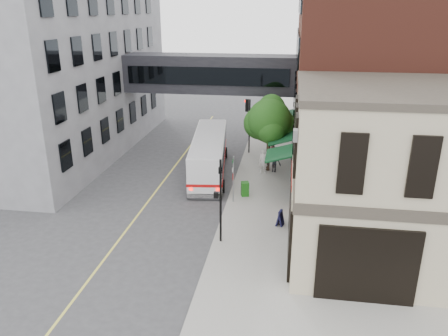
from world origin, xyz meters
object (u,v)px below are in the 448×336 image
(pedestrian_a, at_px, (263,161))
(newspaper_box, at_px, (245,189))
(sandwich_board, at_px, (280,218))
(pedestrian_b, at_px, (273,156))
(bus, at_px, (209,153))
(pedestrian_c, at_px, (274,162))

(pedestrian_a, xyz_separation_m, newspaper_box, (-0.87, -4.26, -0.44))
(newspaper_box, distance_m, sandwich_board, 4.45)
(pedestrian_a, distance_m, newspaper_box, 4.38)
(pedestrian_b, bearing_deg, bus, -179.49)
(pedestrian_b, distance_m, newspaper_box, 5.91)
(sandwich_board, bearing_deg, newspaper_box, 139.17)
(sandwich_board, bearing_deg, pedestrian_c, 111.76)
(bus, xyz_separation_m, sandwich_board, (5.50, -7.99, -0.96))
(newspaper_box, bearing_deg, bus, 110.42)
(pedestrian_b, height_order, newspaper_box, pedestrian_b)
(bus, distance_m, pedestrian_b, 4.89)
(pedestrian_b, xyz_separation_m, pedestrian_c, (0.15, -1.00, -0.09))
(pedestrian_b, height_order, pedestrian_c, pedestrian_b)
(pedestrian_c, xyz_separation_m, newspaper_box, (-1.66, -4.70, -0.30))
(pedestrian_a, bearing_deg, bus, -173.00)
(pedestrian_b, bearing_deg, pedestrian_a, -130.84)
(pedestrian_c, xyz_separation_m, sandwich_board, (0.72, -8.46, -0.33))
(pedestrian_a, height_order, newspaper_box, pedestrian_a)
(pedestrian_c, bearing_deg, bus, -168.57)
(pedestrian_c, relative_size, newspaper_box, 1.63)
(bus, distance_m, newspaper_box, 5.34)
(pedestrian_a, xyz_separation_m, pedestrian_c, (0.78, 0.43, -0.14))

